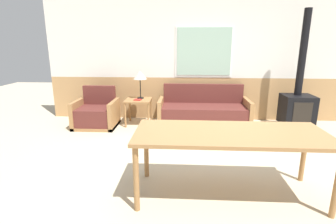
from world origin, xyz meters
TOP-DOWN VIEW (x-y plane):
  - ground_plane at (0.00, 0.00)m, footprint 16.00×16.00m
  - wall_back at (-0.00, 2.63)m, footprint 7.20×0.09m
  - couch at (-0.11, 2.12)m, footprint 1.90×0.76m
  - armchair at (-2.36, 1.90)m, footprint 0.85×0.73m
  - side_table at (-1.50, 2.10)m, footprint 0.54×0.54m
  - table_lamp at (-1.46, 2.20)m, footprint 0.29×0.29m
  - book_stack at (-1.49, 2.01)m, footprint 0.16×0.15m
  - dining_table at (-0.02, -0.53)m, footprint 2.11×0.86m
  - wood_stove at (1.76, 2.01)m, footprint 0.59×0.54m

SIDE VIEW (x-z plane):
  - ground_plane at x=0.00m, z-range 0.00..0.00m
  - armchair at x=-2.36m, z-range -0.15..0.67m
  - couch at x=-0.11m, z-range -0.16..0.68m
  - side_table at x=-1.50m, z-range 0.18..0.74m
  - wood_stove at x=1.76m, z-range -0.61..1.73m
  - book_stack at x=-1.49m, z-range 0.55..0.57m
  - dining_table at x=-0.02m, z-range 0.31..1.08m
  - table_lamp at x=-1.46m, z-range 0.74..1.33m
  - wall_back at x=0.00m, z-range 0.01..2.71m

